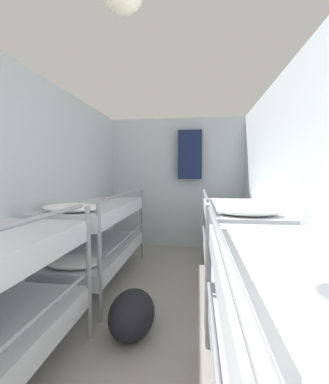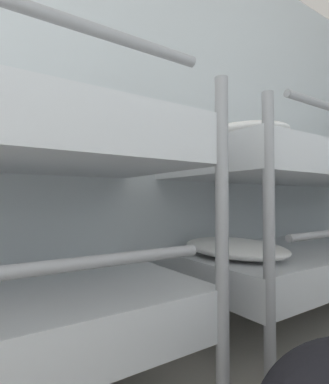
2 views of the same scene
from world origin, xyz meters
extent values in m
cube|color=silver|center=(-1.29, 2.67, 1.24)|extent=(0.06, 5.46, 2.47)
cylinder|color=gray|center=(-0.51, 2.45, 0.57)|extent=(0.04, 0.04, 1.15)
cylinder|color=gray|center=(-0.51, 2.69, 0.57)|extent=(0.04, 0.04, 1.15)
cube|color=silver|center=(-0.88, 3.62, 0.37)|extent=(0.76, 1.92, 0.17)
ellipsoid|color=white|center=(-0.88, 2.90, 0.50)|extent=(0.61, 0.40, 0.09)
cube|color=silver|center=(-0.88, 3.62, 0.94)|extent=(0.76, 1.92, 0.17)
ellipsoid|color=white|center=(-0.88, 2.90, 1.07)|extent=(0.61, 0.40, 0.09)
camera|label=1|loc=(0.42, 0.41, 1.43)|focal=24.00mm
camera|label=2|loc=(0.20, 1.74, 0.74)|focal=28.00mm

